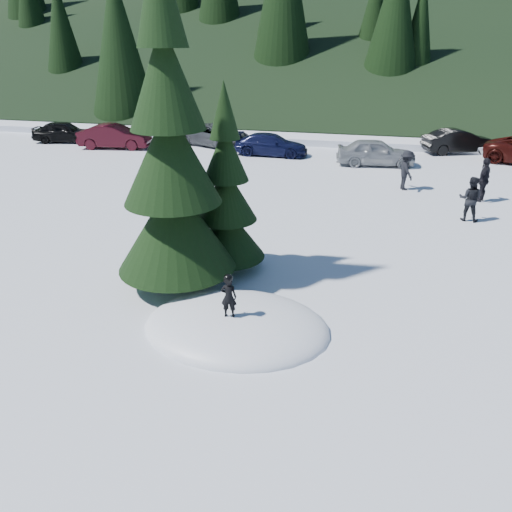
% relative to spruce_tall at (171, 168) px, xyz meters
% --- Properties ---
extents(ground, '(200.00, 200.00, 0.00)m').
position_rel_spruce_tall_xyz_m(ground, '(2.20, -1.80, -3.32)').
color(ground, white).
rests_on(ground, ground).
extents(snow_mound, '(4.48, 3.52, 0.96)m').
position_rel_spruce_tall_xyz_m(snow_mound, '(2.20, -1.80, -3.32)').
color(snow_mound, white).
rests_on(snow_mound, ground).
extents(spruce_tall, '(3.20, 3.20, 8.60)m').
position_rel_spruce_tall_xyz_m(spruce_tall, '(0.00, 0.00, 0.00)').
color(spruce_tall, black).
rests_on(spruce_tall, ground).
extents(spruce_short, '(2.20, 2.20, 5.37)m').
position_rel_spruce_tall_xyz_m(spruce_short, '(1.00, 1.40, -1.22)').
color(spruce_short, black).
rests_on(spruce_short, ground).
extents(child_skier, '(0.39, 0.28, 0.99)m').
position_rel_spruce_tall_xyz_m(child_skier, '(2.11, -2.09, -2.34)').
color(child_skier, black).
rests_on(child_skier, snow_mound).
extents(adult_0, '(0.94, 0.80, 1.69)m').
position_rel_spruce_tall_xyz_m(adult_0, '(8.52, 7.73, -2.48)').
color(adult_0, black).
rests_on(adult_0, ground).
extents(adult_1, '(0.90, 1.17, 1.84)m').
position_rel_spruce_tall_xyz_m(adult_1, '(9.40, 10.48, -2.40)').
color(adult_1, black).
rests_on(adult_1, ground).
extents(adult_2, '(1.00, 1.30, 1.78)m').
position_rel_spruce_tall_xyz_m(adult_2, '(6.30, 11.51, -2.43)').
color(adult_2, black).
rests_on(adult_2, ground).
extents(car_0, '(4.26, 2.40, 1.37)m').
position_rel_spruce_tall_xyz_m(car_0, '(-15.32, 17.72, -2.64)').
color(car_0, black).
rests_on(car_0, ground).
extents(car_1, '(4.63, 2.25, 1.46)m').
position_rel_spruce_tall_xyz_m(car_1, '(-11.09, 16.75, -2.59)').
color(car_1, black).
rests_on(car_1, ground).
extents(car_2, '(5.38, 4.06, 1.36)m').
position_rel_spruce_tall_xyz_m(car_2, '(-5.19, 18.98, -2.64)').
color(car_2, '#424549').
rests_on(car_2, ground).
extents(car_3, '(4.36, 1.88, 1.25)m').
position_rel_spruce_tall_xyz_m(car_3, '(-1.19, 17.13, -2.69)').
color(car_3, black).
rests_on(car_3, ground).
extents(car_4, '(4.36, 2.21, 1.42)m').
position_rel_spruce_tall_xyz_m(car_4, '(4.84, 16.04, -2.61)').
color(car_4, gray).
rests_on(car_4, ground).
extents(car_5, '(4.51, 2.94, 1.40)m').
position_rel_spruce_tall_xyz_m(car_5, '(9.57, 20.45, -2.62)').
color(car_5, black).
rests_on(car_5, ground).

